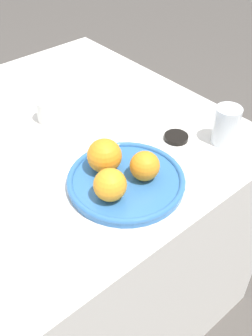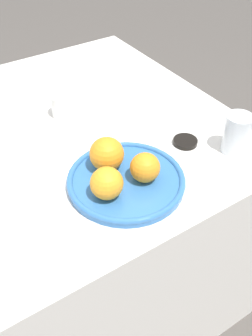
{
  "view_description": "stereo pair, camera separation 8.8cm",
  "coord_description": "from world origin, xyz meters",
  "px_view_note": "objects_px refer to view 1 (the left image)",
  "views": [
    {
      "loc": [
        -0.32,
        -0.79,
        1.36
      ],
      "look_at": [
        0.12,
        -0.29,
        0.78
      ],
      "focal_mm": 42.0,
      "sensor_mm": 36.0,
      "label": 1
    },
    {
      "loc": [
        -0.25,
        -0.85,
        1.36
      ],
      "look_at": [
        0.12,
        -0.29,
        0.78
      ],
      "focal_mm": 42.0,
      "sensor_mm": 36.0,
      "label": 2
    }
  ],
  "objects_px": {
    "orange_2": "(145,166)",
    "cup_1": "(50,110)",
    "soy_dish": "(176,137)",
    "water_glass": "(226,126)",
    "fruit_platter": "(126,180)",
    "orange_1": "(110,185)",
    "orange_0": "(104,156)"
  },
  "relations": [
    {
      "from": "orange_2",
      "to": "water_glass",
      "type": "relative_size",
      "value": 0.67
    },
    {
      "from": "orange_1",
      "to": "fruit_platter",
      "type": "bearing_deg",
      "value": 18.9
    },
    {
      "from": "orange_1",
      "to": "orange_2",
      "type": "height_order",
      "value": "orange_1"
    },
    {
      "from": "orange_1",
      "to": "water_glass",
      "type": "relative_size",
      "value": 0.71
    },
    {
      "from": "orange_0",
      "to": "cup_1",
      "type": "xyz_separation_m",
      "value": [
        0.03,
        0.28,
        -0.02
      ]
    },
    {
      "from": "water_glass",
      "to": "cup_1",
      "type": "bearing_deg",
      "value": 126.79
    },
    {
      "from": "water_glass",
      "to": "soy_dish",
      "type": "xyz_separation_m",
      "value": [
        -0.09,
        0.09,
        -0.05
      ]
    },
    {
      "from": "orange_1",
      "to": "soy_dish",
      "type": "height_order",
      "value": "orange_1"
    },
    {
      "from": "cup_1",
      "to": "water_glass",
      "type": "bearing_deg",
      "value": -53.21
    },
    {
      "from": "water_glass",
      "to": "soy_dish",
      "type": "height_order",
      "value": "water_glass"
    },
    {
      "from": "orange_1",
      "to": "water_glass",
      "type": "xyz_separation_m",
      "value": [
        0.37,
        -0.02,
        -0.0
      ]
    },
    {
      "from": "soy_dish",
      "to": "water_glass",
      "type": "bearing_deg",
      "value": -46.13
    },
    {
      "from": "fruit_platter",
      "to": "cup_1",
      "type": "relative_size",
      "value": 3.79
    },
    {
      "from": "orange_0",
      "to": "orange_2",
      "type": "relative_size",
      "value": 1.18
    },
    {
      "from": "orange_2",
      "to": "cup_1",
      "type": "xyz_separation_m",
      "value": [
        -0.02,
        0.37,
        -0.02
      ]
    },
    {
      "from": "orange_1",
      "to": "orange_2",
      "type": "xyz_separation_m",
      "value": [
        0.1,
        -0.0,
        -0.0
      ]
    },
    {
      "from": "cup_1",
      "to": "orange_0",
      "type": "bearing_deg",
      "value": -95.73
    },
    {
      "from": "water_glass",
      "to": "cup_1",
      "type": "height_order",
      "value": "water_glass"
    },
    {
      "from": "orange_2",
      "to": "water_glass",
      "type": "xyz_separation_m",
      "value": [
        0.27,
        -0.02,
        0.0
      ]
    },
    {
      "from": "fruit_platter",
      "to": "orange_1",
      "type": "distance_m",
      "value": 0.08
    },
    {
      "from": "orange_1",
      "to": "cup_1",
      "type": "xyz_separation_m",
      "value": [
        0.08,
        0.36,
        -0.02
      ]
    },
    {
      "from": "fruit_platter",
      "to": "water_glass",
      "type": "xyz_separation_m",
      "value": [
        0.3,
        -0.04,
        0.04
      ]
    },
    {
      "from": "fruit_platter",
      "to": "cup_1",
      "type": "bearing_deg",
      "value": 87.7
    },
    {
      "from": "water_glass",
      "to": "cup_1",
      "type": "distance_m",
      "value": 0.48
    },
    {
      "from": "orange_2",
      "to": "orange_1",
      "type": "bearing_deg",
      "value": 179.39
    },
    {
      "from": "orange_2",
      "to": "soy_dish",
      "type": "bearing_deg",
      "value": 20.86
    },
    {
      "from": "orange_2",
      "to": "soy_dish",
      "type": "xyz_separation_m",
      "value": [
        0.18,
        0.07,
        -0.04
      ]
    },
    {
      "from": "cup_1",
      "to": "soy_dish",
      "type": "height_order",
      "value": "cup_1"
    },
    {
      "from": "orange_2",
      "to": "cup_1",
      "type": "relative_size",
      "value": 0.95
    },
    {
      "from": "cup_1",
      "to": "soy_dish",
      "type": "bearing_deg",
      "value": -55.65
    },
    {
      "from": "fruit_platter",
      "to": "water_glass",
      "type": "bearing_deg",
      "value": -8.26
    },
    {
      "from": "fruit_platter",
      "to": "orange_1",
      "type": "xyz_separation_m",
      "value": [
        -0.06,
        -0.02,
        0.04
      ]
    }
  ]
}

